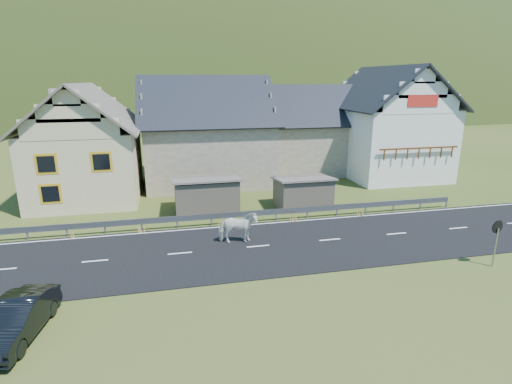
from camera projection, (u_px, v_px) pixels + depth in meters
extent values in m
plane|color=#324514|center=(258.00, 247.00, 20.75)|extent=(160.00, 160.00, 0.00)
cube|color=black|center=(258.00, 247.00, 20.74)|extent=(60.00, 7.00, 0.04)
cube|color=silver|center=(258.00, 246.00, 20.74)|extent=(60.00, 6.60, 0.01)
cube|color=#93969B|center=(244.00, 214.00, 24.04)|extent=(28.00, 0.08, 0.34)
cube|color=#93969B|center=(27.00, 234.00, 21.60)|extent=(0.10, 0.06, 0.70)
cube|color=#93969B|center=(67.00, 231.00, 22.02)|extent=(0.10, 0.06, 0.70)
cube|color=#93969B|center=(105.00, 228.00, 22.44)|extent=(0.10, 0.06, 0.70)
cube|color=#93969B|center=(142.00, 225.00, 22.86)|extent=(0.10, 0.06, 0.70)
cube|color=#93969B|center=(177.00, 222.00, 23.28)|extent=(0.10, 0.06, 0.70)
cube|color=#93969B|center=(211.00, 220.00, 23.70)|extent=(0.10, 0.06, 0.70)
cube|color=#93969B|center=(244.00, 217.00, 24.13)|extent=(0.10, 0.06, 0.70)
cube|color=#93969B|center=(276.00, 215.00, 24.55)|extent=(0.10, 0.06, 0.70)
cube|color=#93969B|center=(307.00, 213.00, 24.97)|extent=(0.10, 0.06, 0.70)
cube|color=#93969B|center=(337.00, 211.00, 25.39)|extent=(0.10, 0.06, 0.70)
cube|color=#93969B|center=(366.00, 208.00, 25.81)|extent=(0.10, 0.06, 0.70)
cube|color=#93969B|center=(393.00, 206.00, 26.23)|extent=(0.10, 0.06, 0.70)
cube|color=#93969B|center=(420.00, 204.00, 26.65)|extent=(0.10, 0.06, 0.70)
cube|color=#93969B|center=(447.00, 202.00, 27.08)|extent=(0.10, 0.06, 0.70)
cube|color=#63594A|center=(206.00, 195.00, 26.13)|extent=(4.30, 3.30, 2.40)
cube|color=#63594A|center=(303.00, 193.00, 27.06)|extent=(3.80, 2.90, 2.20)
cube|color=beige|center=(89.00, 163.00, 29.22)|extent=(7.00, 9.00, 5.00)
cube|color=gold|center=(46.00, 164.00, 24.42)|extent=(1.30, 0.12, 1.30)
cube|color=gold|center=(101.00, 162.00, 25.09)|extent=(1.30, 0.12, 1.30)
cube|color=gold|center=(51.00, 194.00, 24.93)|extent=(1.30, 0.12, 1.30)
cube|color=#B0A18C|center=(57.00, 105.00, 29.10)|extent=(0.70, 0.70, 2.40)
cube|color=#B0A18C|center=(207.00, 151.00, 33.94)|extent=(10.00, 9.00, 5.00)
cube|color=#B0A18C|center=(310.00, 146.00, 37.98)|extent=(9.00, 8.00, 4.60)
cube|color=white|center=(384.00, 141.00, 36.23)|extent=(8.00, 10.00, 6.00)
cube|color=red|center=(423.00, 101.00, 30.48)|extent=(2.60, 0.06, 0.90)
cube|color=#553010|center=(419.00, 148.00, 31.25)|extent=(6.80, 0.12, 0.12)
ellipsoid|color=#243312|center=(186.00, 139.00, 196.23)|extent=(440.00, 280.00, 260.00)
imported|color=white|center=(238.00, 228.00, 20.96)|extent=(1.15, 2.12, 1.71)
imported|color=black|center=(17.00, 319.00, 13.37)|extent=(1.98, 4.08, 1.29)
cylinder|color=#93969B|center=(495.00, 248.00, 18.34)|extent=(0.08, 0.08, 1.89)
cylinder|color=black|center=(497.00, 227.00, 18.14)|extent=(0.62, 0.15, 0.62)
cylinder|color=white|center=(497.00, 227.00, 18.17)|extent=(0.53, 0.11, 0.53)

